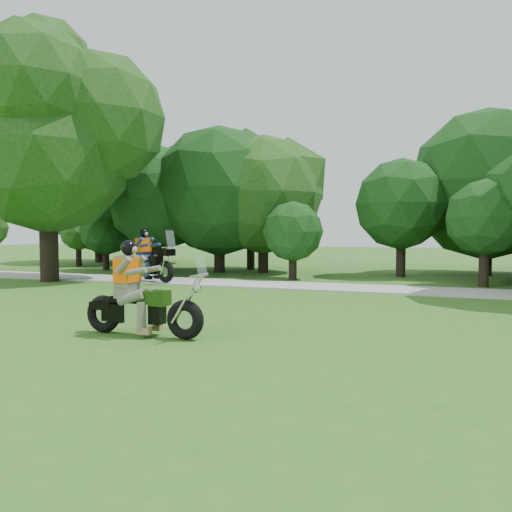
# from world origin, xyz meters

# --- Properties ---
(ground) EXTENTS (100.00, 100.00, 0.00)m
(ground) POSITION_xyz_m (0.00, 0.00, 0.00)
(ground) COLOR #2B641C
(ground) RESTS_ON ground
(walkway) EXTENTS (60.00, 2.20, 0.06)m
(walkway) POSITION_xyz_m (0.00, 8.00, 0.03)
(walkway) COLOR gray
(walkway) RESTS_ON ground
(tree_line) EXTENTS (38.52, 11.23, 7.47)m
(tree_line) POSITION_xyz_m (0.56, 14.49, 3.62)
(tree_line) COLOR black
(tree_line) RESTS_ON ground
(big_tree_west) EXTENTS (8.64, 6.56, 9.96)m
(big_tree_west) POSITION_xyz_m (-10.54, 6.85, 5.76)
(big_tree_west) COLOR black
(big_tree_west) RESTS_ON ground
(chopper_motorcycle) EXTENTS (2.50, 0.67, 1.79)m
(chopper_motorcycle) POSITION_xyz_m (-1.79, -0.78, 0.66)
(chopper_motorcycle) COLOR black
(chopper_motorcycle) RESTS_ON ground
(touring_motorcycle) EXTENTS (2.52, 1.33, 1.97)m
(touring_motorcycle) POSITION_xyz_m (-6.79, 7.44, 0.77)
(touring_motorcycle) COLOR black
(touring_motorcycle) RESTS_ON walkway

